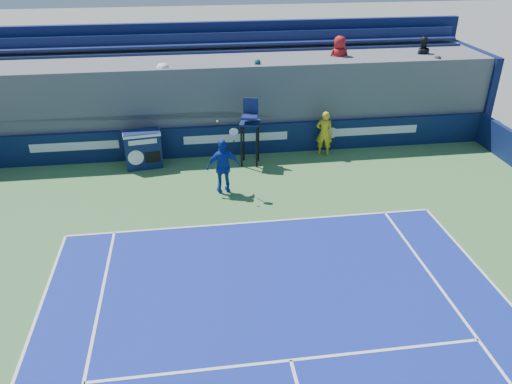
{
  "coord_description": "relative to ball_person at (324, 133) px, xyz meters",
  "views": [
    {
      "loc": [
        -1.74,
        -0.84,
        7.85
      ],
      "look_at": [
        0.0,
        11.5,
        1.25
      ],
      "focal_mm": 35.0,
      "sensor_mm": 36.0,
      "label": 1
    }
  ],
  "objects": [
    {
      "name": "ball_person",
      "position": [
        0.0,
        0.0,
        0.0
      ],
      "size": [
        0.74,
        0.6,
        1.77
      ],
      "primitive_type": "imported",
      "rotation": [
        0.0,
        0.0,
        2.84
      ],
      "color": "gold",
      "rests_on": "apron"
    },
    {
      "name": "back_hoarding",
      "position": [
        -3.36,
        0.53,
        -0.3
      ],
      "size": [
        20.4,
        0.21,
        1.2
      ],
      "color": "#0B1940",
      "rests_on": "ground"
    },
    {
      "name": "match_clock",
      "position": [
        -6.85,
        -0.15,
        -0.15
      ],
      "size": [
        1.41,
        0.9,
        1.4
      ],
      "color": "#0D1A45",
      "rests_on": "ground"
    },
    {
      "name": "umpire_chair",
      "position": [
        -2.93,
        -0.42,
        0.63
      ],
      "size": [
        0.85,
        0.85,
        2.48
      ],
      "color": "black",
      "rests_on": "ground"
    },
    {
      "name": "tennis_player",
      "position": [
        -4.09,
        -2.59,
        0.06
      ],
      "size": [
        1.14,
        0.57,
        2.57
      ],
      "color": "#13349F",
      "rests_on": "apron"
    },
    {
      "name": "stadium_seating",
      "position": [
        -3.34,
        2.57,
        0.94
      ],
      "size": [
        21.0,
        4.05,
        4.4
      ],
      "color": "#58595E",
      "rests_on": "ground"
    }
  ]
}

